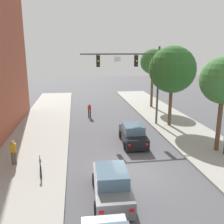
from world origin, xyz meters
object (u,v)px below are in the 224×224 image
(car_following_grey, at_px, (111,184))
(street_tree_nearest, at_px, (224,81))
(car_lead_black, at_px, (133,135))
(street_tree_third, at_px, (153,62))
(pedestrian_crossing_road, at_px, (89,110))
(bicycle_leaning, at_px, (41,167))
(pedestrian_sidewalk_left_walker, at_px, (13,151))
(street_tree_second, at_px, (172,70))
(traffic_signal_mast, at_px, (136,71))

(car_following_grey, height_order, street_tree_nearest, street_tree_nearest)
(car_lead_black, relative_size, street_tree_third, 0.58)
(pedestrian_crossing_road, xyz_separation_m, bicycle_leaning, (-3.65, -12.77, -0.37))
(pedestrian_sidewalk_left_walker, distance_m, street_tree_third, 21.00)
(pedestrian_crossing_road, distance_m, street_tree_nearest, 14.62)
(car_following_grey, distance_m, bicycle_leaning, 4.72)
(car_lead_black, distance_m, bicycle_leaning, 7.92)
(pedestrian_sidewalk_left_walker, bearing_deg, bicycle_leaning, -39.43)
(pedestrian_sidewalk_left_walker, distance_m, pedestrian_crossing_road, 12.53)
(pedestrian_sidewalk_left_walker, relative_size, street_tree_second, 0.22)
(street_tree_third, bearing_deg, street_tree_second, -95.39)
(car_lead_black, xyz_separation_m, pedestrian_sidewalk_left_walker, (-8.43, -2.86, 0.34))
(bicycle_leaning, relative_size, street_tree_nearest, 0.26)
(car_lead_black, xyz_separation_m, car_following_grey, (-2.80, -7.16, 0.00))
(pedestrian_crossing_road, bearing_deg, traffic_signal_mast, -41.74)
(car_following_grey, relative_size, street_tree_second, 0.57)
(traffic_signal_mast, relative_size, bicycle_leaning, 4.28)
(car_following_grey, height_order, street_tree_third, street_tree_third)
(pedestrian_crossing_road, relative_size, bicycle_leaning, 0.94)
(car_following_grey, bearing_deg, pedestrian_crossing_road, 90.55)
(pedestrian_crossing_road, bearing_deg, street_tree_third, 24.47)
(street_tree_nearest, bearing_deg, street_tree_second, 99.41)
(pedestrian_sidewalk_left_walker, xyz_separation_m, street_tree_nearest, (14.11, 0.28, 4.15))
(traffic_signal_mast, relative_size, car_following_grey, 1.74)
(car_lead_black, xyz_separation_m, street_tree_second, (4.60, 3.91, 4.81))
(pedestrian_sidewalk_left_walker, relative_size, street_tree_third, 0.22)
(car_lead_black, xyz_separation_m, bicycle_leaning, (-6.60, -4.37, -0.18))
(bicycle_leaning, xyz_separation_m, street_tree_third, (11.98, 16.56, 5.37))
(pedestrian_crossing_road, bearing_deg, bicycle_leaning, -105.95)
(street_tree_nearest, height_order, street_tree_second, street_tree_second)
(street_tree_third, bearing_deg, bicycle_leaning, -125.88)
(street_tree_nearest, bearing_deg, car_following_grey, -151.66)
(car_lead_black, distance_m, street_tree_third, 14.30)
(car_following_grey, bearing_deg, traffic_signal_mast, 70.58)
(traffic_signal_mast, bearing_deg, bicycle_leaning, -131.58)
(pedestrian_crossing_road, xyz_separation_m, street_tree_third, (8.33, 3.79, 5.00))
(car_lead_black, height_order, street_tree_nearest, street_tree_nearest)
(car_following_grey, bearing_deg, street_tree_nearest, 28.34)
(car_lead_black, xyz_separation_m, street_tree_nearest, (5.67, -2.59, 4.49))
(car_lead_black, height_order, street_tree_third, street_tree_third)
(car_lead_black, height_order, pedestrian_sidewalk_left_walker, pedestrian_sidewalk_left_walker)
(pedestrian_sidewalk_left_walker, bearing_deg, street_tree_second, 27.48)
(traffic_signal_mast, relative_size, street_tree_second, 0.99)
(car_lead_black, height_order, street_tree_second, street_tree_second)
(bicycle_leaning, distance_m, street_tree_second, 14.79)
(car_following_grey, relative_size, pedestrian_crossing_road, 2.62)
(pedestrian_crossing_road, relative_size, street_tree_nearest, 0.24)
(pedestrian_sidewalk_left_walker, xyz_separation_m, street_tree_third, (13.81, 15.06, 4.85))
(traffic_signal_mast, distance_m, street_tree_third, 8.64)
(pedestrian_crossing_road, bearing_deg, pedestrian_sidewalk_left_walker, -115.94)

